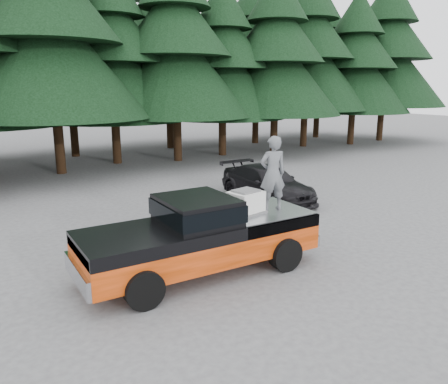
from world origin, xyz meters
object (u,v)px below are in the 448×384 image
air_compressor (246,203)px  man_on_bed (273,173)px  parked_car (267,184)px  pickup_truck (201,247)px

air_compressor → man_on_bed: bearing=-17.8°
man_on_bed → parked_car: (3.55, 4.90, -1.61)m
man_on_bed → parked_car: 6.26m
air_compressor → parked_car: bearing=35.6°
pickup_truck → air_compressor: air_compressor is taller
pickup_truck → man_on_bed: bearing=-3.0°
man_on_bed → air_compressor: bearing=8.4°
air_compressor → man_on_bed: size_ratio=0.41×
pickup_truck → air_compressor: (1.28, -0.04, 0.94)m
pickup_truck → parked_car: bearing=40.6°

